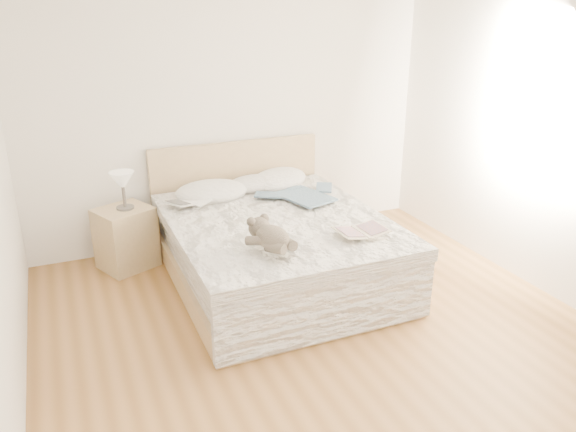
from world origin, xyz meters
The scene contains 13 objects.
floor centered at (0.00, 0.00, 0.00)m, with size 4.00×4.50×0.00m, color brown.
wall_back centered at (0.00, 2.25, 1.35)m, with size 4.00×0.02×2.70m, color white.
window centered at (1.99, 0.30, 1.45)m, with size 0.02×1.30×1.10m, color white.
bed centered at (0.00, 1.19, 0.31)m, with size 1.72×2.14×1.00m.
nightstand centered at (-1.14, 1.93, 0.28)m, with size 0.45×0.40×0.56m, color tan.
table_lamp centered at (-1.12, 1.93, 0.80)m, with size 0.23×0.23×0.34m.
pillow_left centered at (-0.35, 1.85, 0.64)m, with size 0.67×0.47×0.20m, color white.
pillow_middle centered at (0.10, 1.92, 0.64)m, with size 0.53×0.37×0.16m, color silver.
pillow_right centered at (0.36, 1.95, 0.64)m, with size 0.66×0.46×0.20m, color white.
blouse centered at (0.40, 1.42, 0.63)m, with size 0.55×0.59×0.02m, color #3D576D, non-canonical shape.
photo_book centered at (-0.62, 1.67, 0.63)m, with size 0.35×0.24×0.03m, color white.
childrens_book centered at (0.45, 0.50, 0.63)m, with size 0.40×0.27×0.03m, color beige.
teddy_bear centered at (-0.29, 0.46, 0.65)m, with size 0.27×0.38×0.20m, color brown, non-canonical shape.
Camera 1 is at (-1.61, -2.93, 2.29)m, focal length 35.00 mm.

